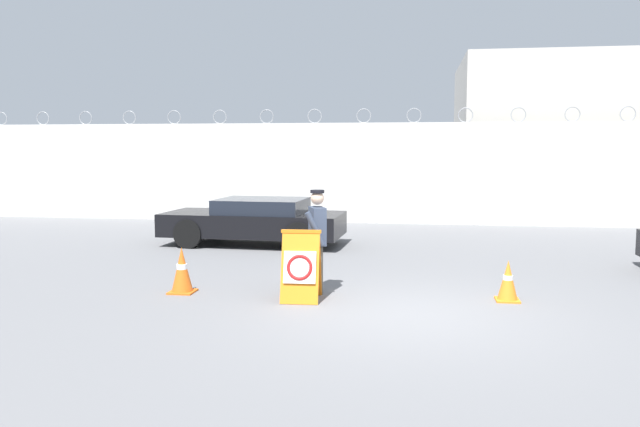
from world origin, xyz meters
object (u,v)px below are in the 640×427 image
object	(u,v)px
barricade_sign	(301,265)
parked_car_front_coupe	(255,221)
security_guard	(317,236)
traffic_cone_mid	(182,270)
traffic_cone_near	(508,281)

from	to	relation	value
barricade_sign	parked_car_front_coupe	xyz separation A→B (m)	(-2.19, 5.50, 0.04)
barricade_sign	parked_car_front_coupe	world-z (taller)	parked_car_front_coupe
security_guard	barricade_sign	bearing A→B (deg)	-39.97
barricade_sign	parked_car_front_coupe	size ratio (longest dim) A/B	0.25
traffic_cone_mid	security_guard	bearing A→B (deg)	8.04
security_guard	traffic_cone_mid	size ratio (longest dim) A/B	2.24
security_guard	parked_car_front_coupe	bearing A→B (deg)	-176.18
barricade_sign	traffic_cone_near	bearing A→B (deg)	4.92
barricade_sign	traffic_cone_mid	size ratio (longest dim) A/B	1.47
traffic_cone_near	traffic_cone_mid	distance (m)	5.38
security_guard	traffic_cone_near	world-z (taller)	security_guard
traffic_cone_mid	parked_car_front_coupe	xyz separation A→B (m)	(-0.10, 5.28, 0.23)
parked_car_front_coupe	traffic_cone_near	bearing A→B (deg)	140.28
barricade_sign	parked_car_front_coupe	distance (m)	5.92
traffic_cone_near	parked_car_front_coupe	distance (m)	7.45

